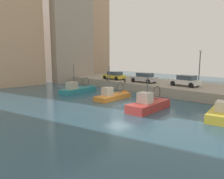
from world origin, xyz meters
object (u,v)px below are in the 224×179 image
Objects in this scene: fishing_boat_yellow at (224,116)px; parked_car_yellow at (114,75)px; quay_streetlamp at (200,61)px; parked_car_white at (186,81)px; parked_car_silver at (144,78)px; fishing_boat_red at (151,108)px; fishing_boat_orange at (115,98)px; fishing_boat_teal at (80,91)px; mooring_bollard_south at (125,81)px; mooring_bollard_mid at (107,79)px.

parked_car_yellow is at bearing 72.97° from fishing_boat_yellow.
fishing_boat_yellow is at bearing -145.26° from quay_streetlamp.
fishing_boat_yellow is at bearing -134.09° from parked_car_white.
fishing_boat_yellow is 10.43m from parked_car_white.
parked_car_white is (0.75, -6.34, -0.01)m from parked_car_silver.
fishing_boat_orange is (1.11, 6.13, -0.00)m from fishing_boat_red.
mooring_bollard_south is at bearing -28.17° from fishing_boat_teal.
mooring_bollard_mid is (-2.18, 5.96, -0.47)m from parked_car_silver.
parked_car_yellow reaches higher than mooring_bollard_south.
parked_car_white is at bearing 45.91° from fishing_boat_yellow.
parked_car_silver is 1.00× the size of parked_car_yellow.
fishing_boat_teal is at bearing -171.99° from parked_car_yellow.
mooring_bollard_south is (5.59, 3.69, 1.35)m from fishing_boat_orange.
fishing_boat_red is 1.26× the size of quay_streetlamp.
fishing_boat_teal is 17.31m from quay_streetlamp.
mooring_bollard_mid is at bearing 103.38° from parked_car_white.
mooring_bollard_south is 4.00m from mooring_bollard_mid.
parked_car_white is 6.97× the size of mooring_bollard_south.
fishing_boat_orange is 11.12m from parked_car_yellow.
fishing_boat_yellow is 16.29m from mooring_bollard_south.
fishing_boat_orange is at bearing 79.74° from fishing_boat_red.
mooring_bollard_south is (-2.18, 1.96, -0.47)m from parked_car_silver.
quay_streetlamp is at bearing 34.74° from fishing_boat_yellow.
fishing_boat_orange reaches higher than fishing_boat_red.
parked_car_white is at bearing -85.40° from parked_car_yellow.
mooring_bollard_south is at bearing 74.93° from fishing_boat_yellow.
parked_car_white is at bearing 9.01° from fishing_boat_red.
fishing_boat_yellow is 21.00m from parked_car_yellow.
fishing_boat_orange is 9.85m from parked_car_white.
quay_streetlamp is (5.65, -8.82, 2.98)m from mooring_bollard_south.
mooring_bollard_mid is at bearing 77.89° from fishing_boat_yellow.
parked_car_yellow is (-0.27, 6.29, -0.04)m from parked_car_silver.
parked_car_silver is at bearing -32.30° from fishing_boat_teal.
mooring_bollard_mid is at bearing -170.15° from parked_car_yellow.
fishing_boat_orange is at bearing 151.58° from parked_car_white.
parked_car_yellow is (6.13, 20.00, 1.80)m from fishing_boat_yellow.
mooring_bollard_south is (6.01, -3.22, 1.34)m from fishing_boat_teal.
mooring_bollard_mid is 0.11× the size of quay_streetlamp.
parked_car_silver is 7.55× the size of mooring_bollard_south.
quay_streetlamp reaches higher than fishing_boat_teal.
mooring_bollard_mid is at bearing 64.13° from fishing_boat_red.
fishing_boat_yellow is at bearing -115.01° from parked_car_silver.
fishing_boat_red is 13.06m from fishing_boat_teal.
fishing_boat_teal is 1.60× the size of parked_car_silver.
parked_car_silver is at bearing -87.54° from parked_car_yellow.
fishing_boat_teal is at bearing 147.70° from parked_car_silver.
quay_streetlamp is (2.73, -0.53, 2.51)m from parked_car_white.
fishing_boat_yellow is 0.96× the size of fishing_boat_teal.
parked_car_white is at bearing -76.62° from mooring_bollard_mid.
fishing_boat_orange reaches higher than parked_car_yellow.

